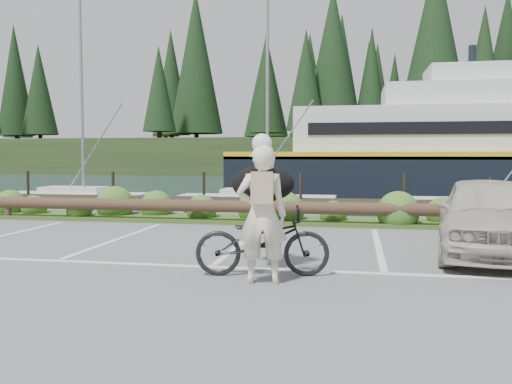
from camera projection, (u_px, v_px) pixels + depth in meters
ground at (218, 262)px, 8.73m from camera, size 72.00×72.00×0.00m
harbor_backdrop at (345, 165)px, 85.56m from camera, size 170.00×160.00×30.00m
vegetation_strip at (270, 220)px, 13.92m from camera, size 34.00×1.60×0.10m
log_rail at (265, 225)px, 13.24m from camera, size 32.00×0.30×0.60m
bicycle at (262, 241)px, 7.72m from camera, size 1.99×0.97×1.00m
cyclist at (262, 215)px, 7.25m from camera, size 0.74×0.55×1.86m
dog at (263, 184)px, 8.28m from camera, size 0.63×1.04×0.56m
parked_car at (488, 215)px, 9.27m from camera, size 2.22×4.25×1.38m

